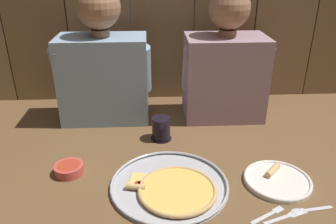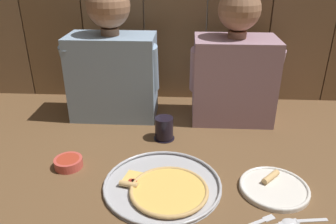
% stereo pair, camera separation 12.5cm
% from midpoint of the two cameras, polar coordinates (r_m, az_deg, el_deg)
% --- Properties ---
extents(ground_plane, '(3.20, 3.20, 0.00)m').
position_cam_midpoint_polar(ground_plane, '(1.25, 2.76, -9.53)').
color(ground_plane, brown).
extents(pizza_tray, '(0.40, 0.40, 0.03)m').
position_cam_midpoint_polar(pizza_tray, '(1.15, 2.55, -12.67)').
color(pizza_tray, '#B2B2B7').
rests_on(pizza_tray, ground).
extents(dinner_plate, '(0.23, 0.23, 0.03)m').
position_cam_midpoint_polar(dinner_plate, '(1.21, 20.54, -12.05)').
color(dinner_plate, white).
rests_on(dinner_plate, ground).
extents(drinking_glass, '(0.09, 0.09, 0.10)m').
position_cam_midpoint_polar(drinking_glass, '(1.41, 1.86, -2.89)').
color(drinking_glass, black).
rests_on(drinking_glass, ground).
extents(dipping_bowl, '(0.10, 0.10, 0.03)m').
position_cam_midpoint_polar(dipping_bowl, '(1.28, -13.97, -8.41)').
color(dipping_bowl, '#CC4C42').
rests_on(dipping_bowl, ground).
extents(table_fork, '(0.12, 0.08, 0.01)m').
position_cam_midpoint_polar(table_fork, '(1.08, 18.52, -17.49)').
color(table_fork, silver).
rests_on(table_fork, ground).
extents(table_spoon, '(0.14, 0.04, 0.01)m').
position_cam_midpoint_polar(table_spoon, '(1.12, 24.25, -16.64)').
color(table_spoon, silver).
rests_on(table_spoon, ground).
extents(diner_left, '(0.43, 0.22, 0.62)m').
position_cam_midpoint_polar(diner_left, '(1.55, -7.24, 8.95)').
color(diner_left, '#849EB7').
rests_on(diner_left, ground).
extents(diner_right, '(0.40, 0.24, 0.60)m').
position_cam_midpoint_polar(diner_right, '(1.55, 13.60, 8.00)').
color(diner_right, gray).
rests_on(diner_right, ground).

